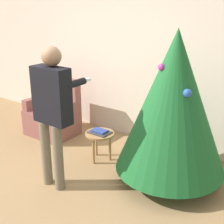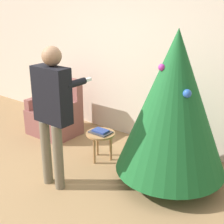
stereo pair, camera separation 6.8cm
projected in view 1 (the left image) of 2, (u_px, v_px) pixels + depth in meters
The scene contains 8 objects.
ground_plane at pixel (26, 194), 3.74m from camera, with size 14.00×14.00×0.00m, color #99754C.
wall_back at pixel (130, 56), 4.96m from camera, with size 8.00×0.06×2.70m.
christmas_tree at pixel (173, 103), 3.69m from camera, with size 1.36×1.36×1.91m.
armchair at pixel (54, 115), 5.32m from camera, with size 0.80×0.63×0.96m.
person_standing at pixel (52, 105), 3.61m from camera, with size 0.48×0.57×1.72m.
side_stool at pixel (100, 137), 4.43m from camera, with size 0.41×0.41×0.42m.
laptop at pixel (100, 132), 4.40m from camera, with size 0.30×0.22×0.02m.
book at pixel (100, 131), 4.39m from camera, with size 0.21×0.15×0.02m.
Camera 1 is at (2.71, -1.94, 2.21)m, focal length 50.00 mm.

